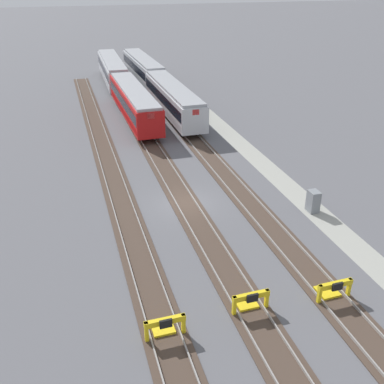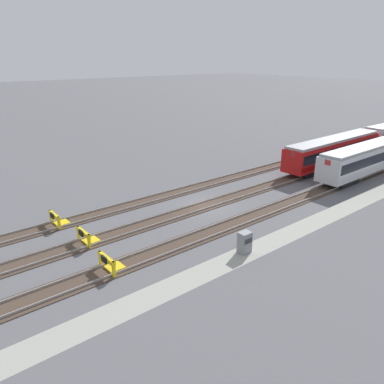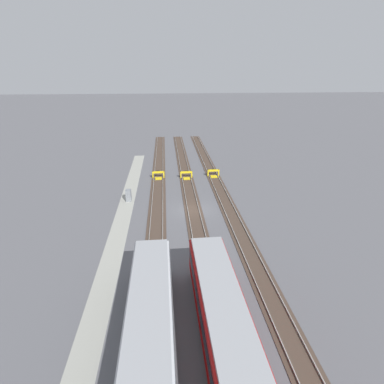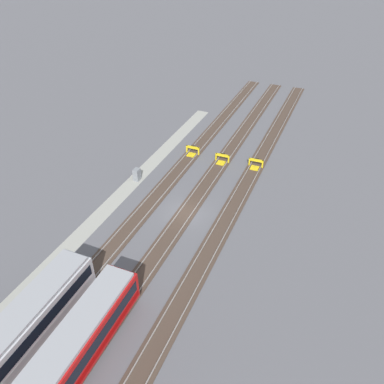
{
  "view_description": "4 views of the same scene",
  "coord_description": "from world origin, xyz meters",
  "px_view_note": "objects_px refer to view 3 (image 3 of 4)",
  "views": [
    {
      "loc": [
        -28.6,
        7.92,
        15.83
      ],
      "look_at": [
        -1.74,
        0.0,
        1.8
      ],
      "focal_mm": 42.0,
      "sensor_mm": 36.0,
      "label": 1
    },
    {
      "loc": [
        -21.88,
        -24.83,
        13.53
      ],
      "look_at": [
        -1.74,
        0.0,
        1.8
      ],
      "focal_mm": 35.0,
      "sensor_mm": 36.0,
      "label": 2
    },
    {
      "loc": [
        34.3,
        -3.22,
        16.67
      ],
      "look_at": [
        -1.74,
        0.0,
        1.8
      ],
      "focal_mm": 28.0,
      "sensor_mm": 36.0,
      "label": 3
    },
    {
      "loc": [
        30.08,
        13.69,
        26.75
      ],
      "look_at": [
        -1.74,
        0.0,
        1.8
      ],
      "focal_mm": 35.0,
      "sensor_mm": 36.0,
      "label": 4
    }
  ],
  "objects_px": {
    "subway_car_front_row_centre": "(228,339)",
    "bumper_stop_nearest_track": "(158,176)",
    "bumper_stop_middle_track": "(214,174)",
    "bumper_stop_near_inner_track": "(186,176)",
    "subway_car_front_row_left_inner": "(149,345)",
    "electrical_cabinet": "(128,195)"
  },
  "relations": [
    {
      "from": "subway_car_front_row_centre",
      "to": "bumper_stop_nearest_track",
      "type": "height_order",
      "value": "subway_car_front_row_centre"
    },
    {
      "from": "subway_car_front_row_centre",
      "to": "bumper_stop_middle_track",
      "type": "height_order",
      "value": "subway_car_front_row_centre"
    },
    {
      "from": "subway_car_front_row_centre",
      "to": "bumper_stop_nearest_track",
      "type": "distance_m",
      "value": 34.43
    },
    {
      "from": "bumper_stop_nearest_track",
      "to": "bumper_stop_near_inner_track",
      "type": "distance_m",
      "value": 4.61
    },
    {
      "from": "subway_car_front_row_left_inner",
      "to": "bumper_stop_nearest_track",
      "type": "relative_size",
      "value": 8.98
    },
    {
      "from": "bumper_stop_near_inner_track",
      "to": "bumper_stop_middle_track",
      "type": "bearing_deg",
      "value": 96.63
    },
    {
      "from": "subway_car_front_row_centre",
      "to": "bumper_stop_middle_track",
      "type": "bearing_deg",
      "value": 172.36
    },
    {
      "from": "bumper_stop_nearest_track",
      "to": "bumper_stop_near_inner_track",
      "type": "height_order",
      "value": "same"
    },
    {
      "from": "subway_car_front_row_left_inner",
      "to": "bumper_stop_middle_track",
      "type": "distance_m",
      "value": 35.45
    },
    {
      "from": "subway_car_front_row_centre",
      "to": "bumper_stop_nearest_track",
      "type": "xyz_separation_m",
      "value": [
        -34.09,
        -4.6,
        -1.53
      ]
    },
    {
      "from": "subway_car_front_row_centre",
      "to": "bumper_stop_middle_track",
      "type": "distance_m",
      "value": 34.55
    },
    {
      "from": "subway_car_front_row_left_inner",
      "to": "subway_car_front_row_centre",
      "type": "relative_size",
      "value": 1.0
    },
    {
      "from": "bumper_stop_middle_track",
      "to": "bumper_stop_nearest_track",
      "type": "bearing_deg",
      "value": -89.25
    },
    {
      "from": "bumper_stop_middle_track",
      "to": "electrical_cabinet",
      "type": "xyz_separation_m",
      "value": [
        8.84,
        -13.1,
        0.29
      ]
    },
    {
      "from": "subway_car_front_row_left_inner",
      "to": "electrical_cabinet",
      "type": "bearing_deg",
      "value": -171.19
    },
    {
      "from": "electrical_cabinet",
      "to": "bumper_stop_middle_track",
      "type": "bearing_deg",
      "value": 124.03
    },
    {
      "from": "bumper_stop_nearest_track",
      "to": "electrical_cabinet",
      "type": "bearing_deg",
      "value": -24.17
    },
    {
      "from": "bumper_stop_near_inner_track",
      "to": "subway_car_front_row_left_inner",
      "type": "bearing_deg",
      "value": -7.74
    },
    {
      "from": "bumper_stop_near_inner_track",
      "to": "electrical_cabinet",
      "type": "relative_size",
      "value": 1.25
    },
    {
      "from": "bumper_stop_nearest_track",
      "to": "electrical_cabinet",
      "type": "xyz_separation_m",
      "value": [
        8.72,
        -3.92,
        0.29
      ]
    },
    {
      "from": "subway_car_front_row_centre",
      "to": "bumper_stop_nearest_track",
      "type": "bearing_deg",
      "value": -172.32
    },
    {
      "from": "subway_car_front_row_left_inner",
      "to": "subway_car_front_row_centre",
      "type": "xyz_separation_m",
      "value": [
        -0.0,
        4.58,
        0.0
      ]
    }
  ]
}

